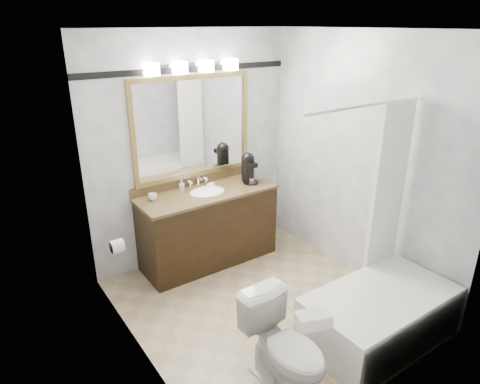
# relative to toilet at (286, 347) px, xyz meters

# --- Properties ---
(room) EXTENTS (2.42, 2.62, 2.52)m
(room) POSITION_rel_toilet_xyz_m (0.47, 0.88, 0.89)
(room) COLOR tan
(room) RESTS_ON ground
(vanity) EXTENTS (1.53, 0.58, 0.97)m
(vanity) POSITION_rel_toilet_xyz_m (0.47, 1.89, 0.08)
(vanity) COLOR black
(vanity) RESTS_ON ground
(mirror) EXTENTS (1.40, 0.04, 1.10)m
(mirror) POSITION_rel_toilet_xyz_m (0.47, 2.16, 1.14)
(mirror) COLOR #9C8446
(mirror) RESTS_ON room
(vanity_light_bar) EXTENTS (1.02, 0.14, 0.12)m
(vanity_light_bar) POSITION_rel_toilet_xyz_m (0.47, 2.10, 1.77)
(vanity_light_bar) COLOR silver
(vanity_light_bar) RESTS_ON room
(accent_stripe) EXTENTS (2.40, 0.01, 0.06)m
(accent_stripe) POSITION_rel_toilet_xyz_m (0.47, 2.17, 1.74)
(accent_stripe) COLOR black
(accent_stripe) RESTS_ON room
(bathtub) EXTENTS (1.30, 0.75, 1.96)m
(bathtub) POSITION_rel_toilet_xyz_m (1.03, -0.02, -0.08)
(bathtub) COLOR white
(bathtub) RESTS_ON ground
(tp_roll) EXTENTS (0.11, 0.12, 0.12)m
(tp_roll) POSITION_rel_toilet_xyz_m (-0.67, 1.54, 0.34)
(tp_roll) COLOR white
(tp_roll) RESTS_ON room
(toilet) EXTENTS (0.43, 0.72, 0.72)m
(toilet) POSITION_rel_toilet_xyz_m (0.00, 0.00, 0.00)
(toilet) COLOR white
(toilet) RESTS_ON ground
(tissue_box) EXTENTS (0.25, 0.19, 0.09)m
(tissue_box) POSITION_rel_toilet_xyz_m (0.00, -0.24, 0.41)
(tissue_box) COLOR white
(tissue_box) RESTS_ON toilet
(coffee_maker) EXTENTS (0.18, 0.23, 0.34)m
(coffee_maker) POSITION_rel_toilet_xyz_m (1.01, 1.88, 0.67)
(coffee_maker) COLOR black
(coffee_maker) RESTS_ON vanity
(cup_left) EXTENTS (0.11, 0.11, 0.07)m
(cup_left) POSITION_rel_toilet_xyz_m (-0.11, 2.00, 0.53)
(cup_left) COLOR white
(cup_left) RESTS_ON vanity
(soap_bottle_a) EXTENTS (0.07, 0.07, 0.11)m
(soap_bottle_a) POSITION_rel_toilet_xyz_m (0.26, 2.07, 0.55)
(soap_bottle_a) COLOR white
(soap_bottle_a) RESTS_ON vanity
(soap_bar) EXTENTS (0.10, 0.09, 0.03)m
(soap_bar) POSITION_rel_toilet_xyz_m (0.59, 2.01, 0.50)
(soap_bar) COLOR beige
(soap_bar) RESTS_ON vanity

